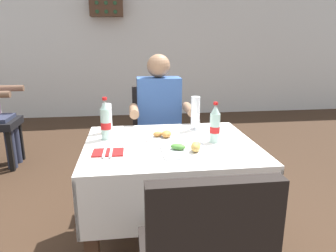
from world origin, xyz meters
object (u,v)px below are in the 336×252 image
at_px(main_dining_table, 170,170).
at_px(cola_bottle_primary, 106,121).
at_px(seated_diner_far, 160,121).
at_px(napkin_cutlery_set, 108,152).
at_px(plate_far_diner, 163,135).
at_px(beer_glass_left, 195,114).
at_px(beer_glass_middle, 107,118).
at_px(chair_far_diner_seat, 157,135).
at_px(cola_bottle_secondary, 215,125).
at_px(wall_bottle_rack, 106,3).
at_px(plate_near_camera, 186,149).

height_order(main_dining_table, cola_bottle_primary, cola_bottle_primary).
height_order(seated_diner_far, napkin_cutlery_set, seated_diner_far).
bearing_deg(seated_diner_far, plate_far_diner, -93.83).
bearing_deg(beer_glass_left, beer_glass_middle, 178.65).
height_order(main_dining_table, plate_far_diner, plate_far_diner).
xyz_separation_m(beer_glass_middle, cola_bottle_primary, (-0.00, -0.15, 0.02)).
bearing_deg(plate_far_diner, beer_glass_left, 31.96).
relative_size(chair_far_diner_seat, cola_bottle_secondary, 3.87).
xyz_separation_m(beer_glass_left, beer_glass_middle, (-0.60, 0.01, -0.02)).
distance_m(plate_far_diner, wall_bottle_rack, 4.03).
bearing_deg(seated_diner_far, beer_glass_left, -65.81).
height_order(chair_far_diner_seat, cola_bottle_secondary, cola_bottle_secondary).
bearing_deg(main_dining_table, chair_far_diner_seat, 90.00).
xyz_separation_m(plate_far_diner, beer_glass_left, (0.24, 0.15, 0.10)).
distance_m(cola_bottle_secondary, napkin_cutlery_set, 0.66).
height_order(plate_far_diner, cola_bottle_secondary, cola_bottle_secondary).
relative_size(plate_near_camera, beer_glass_left, 1.08).
bearing_deg(cola_bottle_secondary, plate_far_diner, 155.97).
relative_size(chair_far_diner_seat, cola_bottle_primary, 3.61).
xyz_separation_m(beer_glass_left, wall_bottle_rack, (-0.77, 3.66, 1.10)).
relative_size(beer_glass_left, cola_bottle_primary, 0.88).
height_order(beer_glass_left, napkin_cutlery_set, beer_glass_left).
height_order(beer_glass_middle, cola_bottle_primary, cola_bottle_primary).
height_order(main_dining_table, napkin_cutlery_set, napkin_cutlery_set).
bearing_deg(wall_bottle_rack, plate_far_diner, -82.12).
xyz_separation_m(beer_glass_left, cola_bottle_primary, (-0.60, -0.14, 0.00)).
height_order(chair_far_diner_seat, wall_bottle_rack, wall_bottle_rack).
bearing_deg(chair_far_diner_seat, wall_bottle_rack, 100.19).
height_order(plate_near_camera, beer_glass_left, beer_glass_left).
bearing_deg(wall_bottle_rack, beer_glass_left, -78.12).
bearing_deg(plate_far_diner, napkin_cutlery_set, -143.52).
height_order(beer_glass_left, wall_bottle_rack, wall_bottle_rack).
height_order(cola_bottle_primary, cola_bottle_secondary, cola_bottle_primary).
height_order(main_dining_table, chair_far_diner_seat, chair_far_diner_seat).
height_order(seated_diner_far, beer_glass_left, seated_diner_far).
distance_m(plate_far_diner, cola_bottle_secondary, 0.34).
bearing_deg(beer_glass_left, napkin_cutlery_set, -145.35).
bearing_deg(wall_bottle_rack, cola_bottle_secondary, -78.14).
bearing_deg(main_dining_table, cola_bottle_secondary, -3.69).
height_order(beer_glass_left, beer_glass_middle, beer_glass_left).
bearing_deg(main_dining_table, beer_glass_middle, 143.95).
xyz_separation_m(seated_diner_far, plate_near_camera, (0.06, -0.89, 0.06)).
height_order(chair_far_diner_seat, seated_diner_far, seated_diner_far).
relative_size(beer_glass_left, beer_glass_middle, 1.19).
bearing_deg(plate_far_diner, seated_diner_far, 86.17).
relative_size(chair_far_diner_seat, plate_far_diner, 4.38).
bearing_deg(seated_diner_far, beer_glass_middle, -132.43).
xyz_separation_m(plate_far_diner, wall_bottle_rack, (-0.53, 3.81, 1.20)).
xyz_separation_m(seated_diner_far, cola_bottle_primary, (-0.40, -0.59, 0.17)).
distance_m(main_dining_table, seated_diner_far, 0.73).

